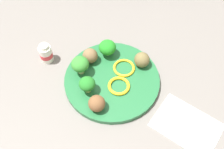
{
  "coord_description": "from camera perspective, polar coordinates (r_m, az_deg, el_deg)",
  "views": [
    {
      "loc": [
        0.26,
        -0.36,
        0.67
      ],
      "look_at": [
        0.0,
        0.0,
        0.04
      ],
      "focal_mm": 43.21,
      "sensor_mm": 36.0,
      "label": 1
    }
  ],
  "objects": [
    {
      "name": "ground_plane",
      "position": [
        0.8,
        0.0,
        -1.48
      ],
      "size": [
        4.0,
        4.0,
        0.0
      ],
      "primitive_type": "plane",
      "color": "slate"
    },
    {
      "name": "broccoli_floret_back_right",
      "position": [
        0.78,
        -6.77,
        2.14
      ],
      "size": [
        0.05,
        0.05,
        0.06
      ],
      "color": "#ABBD78",
      "rests_on": "plate"
    },
    {
      "name": "pepper_ring_center",
      "position": [
        0.81,
        2.55,
        1.42
      ],
      "size": [
        0.07,
        0.07,
        0.01
      ],
      "primitive_type": "torus",
      "rotation": [
        0.0,
        0.0,
        6.13
      ],
      "color": "yellow",
      "rests_on": "plate"
    },
    {
      "name": "knife",
      "position": [
        0.75,
        15.61,
        -11.25
      ],
      "size": [
        0.15,
        0.02,
        0.01
      ],
      "color": "silver",
      "rests_on": "napkin"
    },
    {
      "name": "yogurt_bottle",
      "position": [
        0.85,
        -13.8,
        4.34
      ],
      "size": [
        0.04,
        0.04,
        0.07
      ],
      "color": "white",
      "rests_on": "ground_plane"
    },
    {
      "name": "meatball_near_rim",
      "position": [
        0.72,
        -3.24,
        -6.13
      ],
      "size": [
        0.05,
        0.05,
        0.05
      ],
      "primitive_type": "sphere",
      "color": "brown",
      "rests_on": "plate"
    },
    {
      "name": "broccoli_floret_front_right",
      "position": [
        0.82,
        -0.97,
        5.74
      ],
      "size": [
        0.05,
        0.05,
        0.05
      ],
      "color": "#96B881",
      "rests_on": "plate"
    },
    {
      "name": "meatball_back_left",
      "position": [
        0.81,
        -4.65,
        3.97
      ],
      "size": [
        0.05,
        0.05,
        0.05
      ],
      "primitive_type": "sphere",
      "color": "brown",
      "rests_on": "plate"
    },
    {
      "name": "fork",
      "position": [
        0.76,
        16.84,
        -9.2
      ],
      "size": [
        0.12,
        0.02,
        0.01
      ],
      "color": "silver",
      "rests_on": "napkin"
    },
    {
      "name": "meatball_center",
      "position": [
        0.8,
        6.34,
        3.11
      ],
      "size": [
        0.05,
        0.05,
        0.05
      ],
      "primitive_type": "sphere",
      "color": "brown",
      "rests_on": "plate"
    },
    {
      "name": "pepper_ring_near_rim",
      "position": [
        0.77,
        1.47,
        -2.42
      ],
      "size": [
        0.09,
        0.09,
        0.01
      ],
      "primitive_type": "torus",
      "rotation": [
        0.0,
        0.0,
        3.66
      ],
      "color": "yellow",
      "rests_on": "plate"
    },
    {
      "name": "napkin",
      "position": [
        0.76,
        15.64,
        -10.11
      ],
      "size": [
        0.17,
        0.12,
        0.01
      ],
      "primitive_type": "cube",
      "rotation": [
        0.0,
        0.0,
        -0.01
      ],
      "color": "white",
      "rests_on": "ground_plane"
    },
    {
      "name": "plate",
      "position": [
        0.79,
        0.0,
        -1.16
      ],
      "size": [
        0.28,
        0.28,
        0.02
      ],
      "primitive_type": "cylinder",
      "color": "#236638",
      "rests_on": "ground_plane"
    },
    {
      "name": "broccoli_floret_mid_right",
      "position": [
        0.74,
        -5.28,
        -2.04
      ],
      "size": [
        0.05,
        0.05,
        0.05
      ],
      "color": "#A7CD71",
      "rests_on": "plate"
    }
  ]
}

